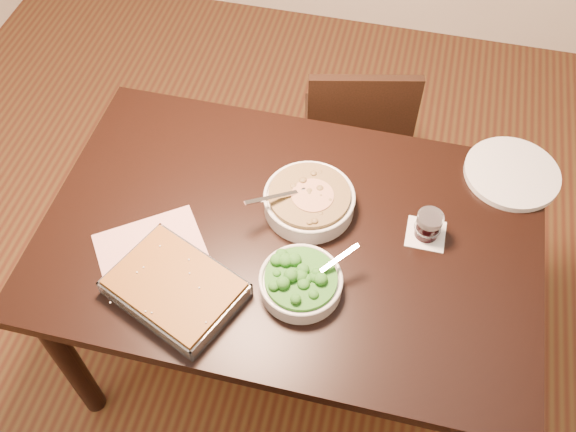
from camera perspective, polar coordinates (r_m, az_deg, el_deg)
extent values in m
plane|color=#452013|center=(2.46, 0.14, -11.52)|extent=(4.00, 4.00, 0.00)
cube|color=black|center=(1.82, 0.18, -1.82)|extent=(1.40, 0.90, 0.04)
cube|color=black|center=(1.88, 0.18, -3.03)|extent=(1.26, 0.76, 0.08)
cylinder|color=black|center=(2.16, -18.89, -12.11)|extent=(0.07, 0.07, 0.71)
cylinder|color=black|center=(2.48, -11.89, 2.90)|extent=(0.07, 0.07, 0.71)
cylinder|color=black|center=(2.36, 17.15, -2.62)|extent=(0.07, 0.07, 0.71)
cube|color=#9F2D34|center=(1.81, -12.12, -2.86)|extent=(0.35, 0.34, 0.01)
cube|color=white|center=(1.84, 12.14, -1.58)|extent=(0.11, 0.11, 0.00)
cylinder|color=silver|center=(1.84, 1.89, 1.22)|extent=(0.26, 0.26, 0.05)
torus|color=silver|center=(1.82, 1.91, 1.78)|extent=(0.26, 0.26, 0.01)
cylinder|color=#3E2611|center=(1.81, 1.92, 1.86)|extent=(0.23, 0.23, 0.02)
cube|color=silver|center=(1.78, -0.30, 1.20)|extent=(0.13, 0.12, 0.05)
cylinder|color=maroon|center=(1.80, 2.20, 1.87)|extent=(0.12, 0.12, 0.00)
cylinder|color=silver|center=(1.69, 1.14, -6.06)|extent=(0.22, 0.22, 0.04)
torus|color=silver|center=(1.67, 1.15, -5.63)|extent=(0.22, 0.22, 0.01)
cylinder|color=#145413|center=(1.67, 1.15, -5.56)|extent=(0.19, 0.19, 0.02)
cube|color=silver|center=(1.68, 3.17, -4.24)|extent=(0.11, 0.11, 0.05)
cube|color=silver|center=(1.73, -9.87, -6.76)|extent=(0.39, 0.35, 0.01)
cube|color=#4F2E0B|center=(1.70, -10.01, -6.27)|extent=(0.37, 0.33, 0.05)
cube|color=silver|center=(1.74, -7.40, -3.71)|extent=(0.30, 0.13, 0.04)
cube|color=silver|center=(1.67, -12.71, -9.06)|extent=(0.30, 0.13, 0.04)
cube|color=silver|center=(1.64, -5.85, -9.30)|extent=(0.10, 0.22, 0.04)
cube|color=silver|center=(1.78, -13.76, -3.57)|extent=(0.10, 0.22, 0.04)
cylinder|color=black|center=(1.82, 12.31, -1.01)|extent=(0.07, 0.07, 0.06)
cylinder|color=silver|center=(1.79, 12.54, -0.23)|extent=(0.07, 0.07, 0.02)
cylinder|color=silver|center=(2.04, 19.29, 3.61)|extent=(0.28, 0.28, 0.02)
cube|color=black|center=(2.58, 5.85, 7.59)|extent=(0.46, 0.46, 0.04)
cylinder|color=black|center=(2.85, 8.58, 6.99)|extent=(0.03, 0.03, 0.37)
cylinder|color=black|center=(2.64, 9.13, 1.92)|extent=(0.03, 0.03, 0.37)
cylinder|color=black|center=(2.82, 2.07, 7.10)|extent=(0.03, 0.03, 0.37)
cylinder|color=black|center=(2.61, 2.15, 1.99)|extent=(0.03, 0.03, 0.37)
cube|color=black|center=(2.30, 6.52, 8.30)|extent=(0.38, 0.12, 0.41)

